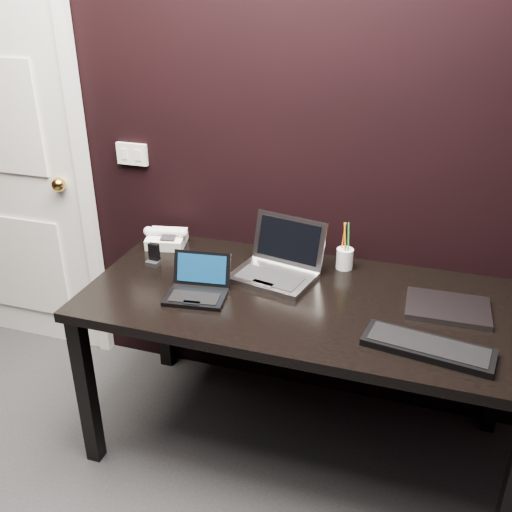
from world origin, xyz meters
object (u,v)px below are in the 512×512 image
(mobile_phone, at_px, (154,257))
(silver_laptop, at_px, (277,267))
(netbook, at_px, (198,288))
(desk, at_px, (303,314))
(closed_laptop, at_px, (448,308))
(door, at_px, (2,157))
(pen_cup, at_px, (345,258))
(ext_keyboard, at_px, (428,347))
(desk_phone, at_px, (166,238))

(mobile_phone, bearing_deg, silver_laptop, 6.59)
(netbook, relative_size, mobile_phone, 2.65)
(mobile_phone, bearing_deg, desk, -6.13)
(closed_laptop, relative_size, mobile_phone, 3.21)
(door, xyz_separation_m, pen_cup, (1.75, -0.08, -0.26))
(desk, relative_size, silver_laptop, 4.57)
(desk, distance_m, ext_keyboard, 0.53)
(pen_cup, bearing_deg, desk, -109.80)
(mobile_phone, bearing_deg, door, 162.70)
(door, distance_m, closed_laptop, 2.22)
(desk_phone, relative_size, pen_cup, 1.01)
(desk, height_order, ext_keyboard, ext_keyboard)
(desk, xyz_separation_m, netbook, (-0.40, -0.11, 0.11))
(mobile_phone, height_order, pen_cup, pen_cup)
(desk_phone, distance_m, pen_cup, 0.82)
(netbook, xyz_separation_m, mobile_phone, (-0.28, 0.19, 0.01))
(desk, relative_size, closed_laptop, 5.54)
(silver_laptop, distance_m, pen_cup, 0.30)
(closed_laptop, relative_size, desk_phone, 1.46)
(closed_laptop, bearing_deg, ext_keyboard, -101.45)
(pen_cup, bearing_deg, desk_phone, -178.09)
(pen_cup, bearing_deg, ext_keyboard, -54.05)
(closed_laptop, bearing_deg, desk_phone, 171.03)
(mobile_phone, xyz_separation_m, pen_cup, (0.78, 0.22, 0.01))
(closed_laptop, xyz_separation_m, desk_phone, (-1.24, 0.20, 0.03))
(silver_laptop, relative_size, closed_laptop, 1.21)
(silver_laptop, bearing_deg, door, 170.88)
(pen_cup, bearing_deg, closed_laptop, -27.68)
(door, xyz_separation_m, desk_phone, (0.94, -0.11, -0.27))
(closed_laptop, bearing_deg, netbook, -168.93)
(door, xyz_separation_m, mobile_phone, (0.97, -0.30, -0.27))
(door, xyz_separation_m, desk, (1.65, -0.38, -0.38))
(desk, xyz_separation_m, silver_laptop, (-0.15, 0.13, 0.12))
(desk, xyz_separation_m, closed_laptop, (0.53, 0.07, 0.09))
(silver_laptop, height_order, closed_laptop, silver_laptop)
(desk_phone, distance_m, mobile_phone, 0.19)
(door, xyz_separation_m, netbook, (1.25, -0.49, -0.27))
(netbook, height_order, closed_laptop, netbook)
(silver_laptop, height_order, mobile_phone, silver_laptop)
(ext_keyboard, bearing_deg, desk_phone, 157.92)
(netbook, height_order, ext_keyboard, netbook)
(desk_phone, bearing_deg, ext_keyboard, -22.08)
(desk, height_order, pen_cup, pen_cup)
(desk, bearing_deg, ext_keyboard, -24.63)
(door, xyz_separation_m, ext_keyboard, (2.12, -0.59, -0.29))
(door, distance_m, pen_cup, 1.77)
(ext_keyboard, xyz_separation_m, closed_laptop, (0.06, 0.28, -0.00))
(netbook, distance_m, desk_phone, 0.49)
(closed_laptop, distance_m, pen_cup, 0.48)
(desk_phone, relative_size, mobile_phone, 2.20)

